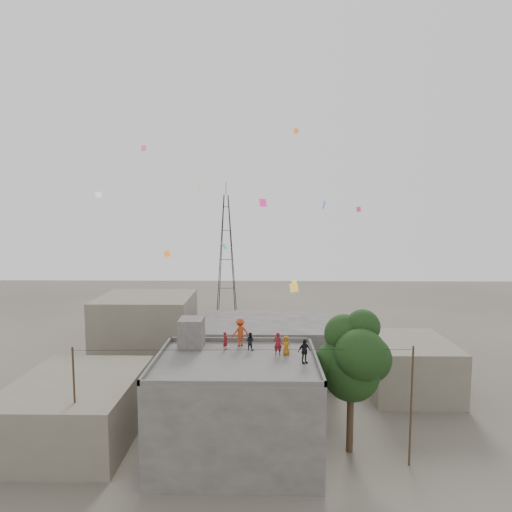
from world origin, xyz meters
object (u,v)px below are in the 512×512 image
Objects in this scene: tree at (354,358)px; person_red_adult at (278,344)px; stair_head_box at (192,333)px; person_dark_adult at (304,351)px; transmission_tower at (226,253)px.

tree is 4.86m from person_red_adult.
person_dark_adult is (7.35, -2.97, -0.26)m from stair_head_box.
person_red_adult is at bearing -80.37° from transmission_tower.
transmission_tower is at bearing 106.09° from tree.
transmission_tower reaches higher than person_red_adult.
tree is at bearing -73.91° from transmission_tower.
transmission_tower is (-11.37, 39.40, 2.97)m from tree.
person_dark_adult is (1.56, -1.51, 0.01)m from person_red_adult.
tree is (10.57, -2.00, -1.00)m from stair_head_box.
tree reaches higher than stair_head_box.
person_red_adult is 2.17m from person_dark_adult.
transmission_tower is 13.57× the size of person_red_adult.
stair_head_box is 1.36× the size of person_red_adult.
stair_head_box is 37.46m from transmission_tower.
person_red_adult is at bearing 173.52° from tree.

